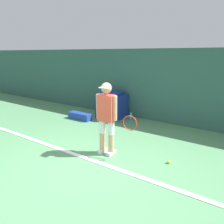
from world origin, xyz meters
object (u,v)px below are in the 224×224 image
at_px(covered_chair, 112,105).
at_px(tennis_player, 107,116).
at_px(water_bottle, 131,116).
at_px(equipment_bag, 80,116).
at_px(tennis_ball, 169,162).

bearing_deg(covered_chair, tennis_player, -57.44).
height_order(tennis_player, covered_chair, tennis_player).
bearing_deg(water_bottle, equipment_bag, -148.33).
bearing_deg(covered_chair, water_bottle, 6.57).
height_order(equipment_bag, water_bottle, water_bottle).
bearing_deg(tennis_ball, tennis_player, -165.18).
bearing_deg(equipment_bag, covered_chair, 47.56).
bearing_deg(tennis_player, tennis_ball, 8.87).
relative_size(tennis_ball, equipment_bag, 0.08).
bearing_deg(tennis_player, equipment_bag, 139.21).
distance_m(tennis_player, water_bottle, 2.67).
bearing_deg(tennis_ball, water_bottle, 134.56).
bearing_deg(water_bottle, tennis_player, -71.63).
xyz_separation_m(tennis_ball, water_bottle, (-2.07, 2.11, 0.10)).
relative_size(tennis_player, water_bottle, 5.59).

